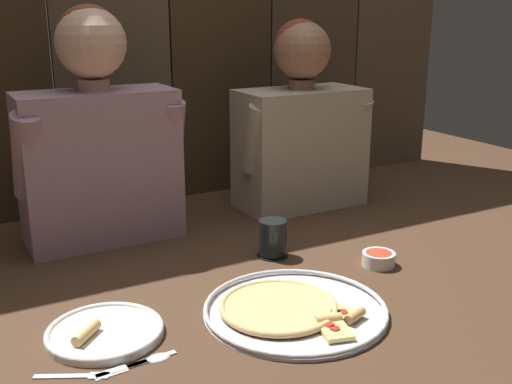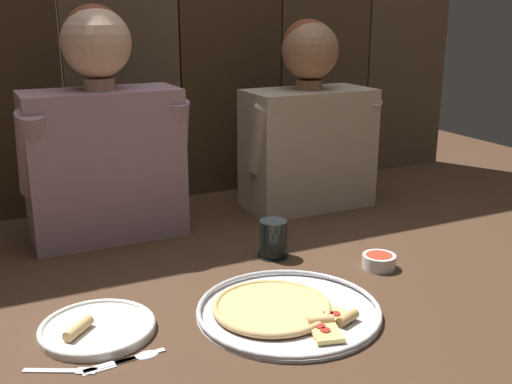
# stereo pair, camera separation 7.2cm
# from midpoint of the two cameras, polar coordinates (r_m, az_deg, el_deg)

# --- Properties ---
(ground_plane) EXTENTS (3.20, 3.20, 0.00)m
(ground_plane) POSITION_cam_midpoint_polar(r_m,az_deg,el_deg) (1.50, 1.39, -7.44)
(ground_plane) COLOR #422B1C
(pizza_tray) EXTENTS (0.39, 0.39, 0.03)m
(pizza_tray) POSITION_cam_midpoint_polar(r_m,az_deg,el_deg) (1.31, 1.60, -10.74)
(pizza_tray) COLOR silver
(pizza_tray) RESTS_ON ground
(dinner_plate) EXTENTS (0.23, 0.23, 0.03)m
(dinner_plate) POSITION_cam_midpoint_polar(r_m,az_deg,el_deg) (1.27, -15.47, -12.36)
(dinner_plate) COLOR white
(dinner_plate) RESTS_ON ground
(drinking_glass) EXTENTS (0.08, 0.08, 0.10)m
(drinking_glass) POSITION_cam_midpoint_polar(r_m,az_deg,el_deg) (1.58, 0.24, -4.34)
(drinking_glass) COLOR black
(drinking_glass) RESTS_ON ground
(dipping_bowl) EXTENTS (0.08, 0.08, 0.03)m
(dipping_bowl) POSITION_cam_midpoint_polar(r_m,az_deg,el_deg) (1.55, 9.97, -6.07)
(dipping_bowl) COLOR white
(dipping_bowl) RESTS_ON ground
(table_fork) EXTENTS (0.12, 0.07, 0.01)m
(table_fork) POSITION_cam_midpoint_polar(r_m,az_deg,el_deg) (1.16, -18.14, -15.85)
(table_fork) COLOR silver
(table_fork) RESTS_ON ground
(table_knife) EXTENTS (0.16, 0.03, 0.01)m
(table_knife) POSITION_cam_midpoint_polar(r_m,az_deg,el_deg) (1.17, -12.90, -15.28)
(table_knife) COLOR silver
(table_knife) RESTS_ON ground
(table_spoon) EXTENTS (0.14, 0.03, 0.01)m
(table_spoon) POSITION_cam_midpoint_polar(r_m,az_deg,el_deg) (1.17, -11.85, -14.97)
(table_spoon) COLOR silver
(table_spoon) RESTS_ON ground
(diner_left) EXTENTS (0.44, 0.21, 0.62)m
(diner_left) POSITION_cam_midpoint_polar(r_m,az_deg,el_deg) (1.69, -15.60, 4.92)
(diner_left) COLOR gray
(diner_left) RESTS_ON ground
(diner_right) EXTENTS (0.43, 0.21, 0.58)m
(diner_right) POSITION_cam_midpoint_polar(r_m,az_deg,el_deg) (1.94, 3.11, 6.13)
(diner_right) COLOR #B2A38E
(diner_right) RESTS_ON ground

